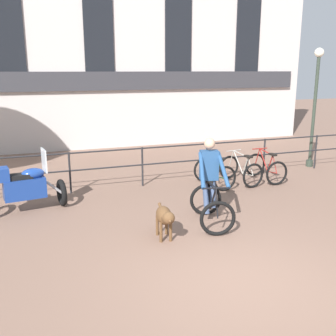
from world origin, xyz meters
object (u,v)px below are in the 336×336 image
object	(u,v)px
street_lamp	(315,101)
parked_bicycle_mid_right	(266,168)
parked_bicycle_mid_left	(241,170)
parked_motorcycle	(24,187)
dog	(165,217)
cyclist_with_bike	(210,186)
parked_bicycle_near_lamp	(214,173)

from	to	relation	value
street_lamp	parked_bicycle_mid_right	bearing A→B (deg)	-157.87
parked_bicycle_mid_left	parked_bicycle_mid_right	size ratio (longest dim) A/B	1.07
parked_motorcycle	parked_bicycle_mid_right	xyz separation A→B (m)	(6.34, 0.35, -0.20)
dog	street_lamp	bearing A→B (deg)	37.34
parked_bicycle_mid_left	street_lamp	distance (m)	3.64
dog	parked_motorcycle	size ratio (longest dim) A/B	0.53
parked_motorcycle	parked_bicycle_mid_left	distance (m)	5.56
cyclist_with_bike	parked_bicycle_mid_left	world-z (taller)	cyclist_with_bike
parked_bicycle_near_lamp	parked_bicycle_mid_right	bearing A→B (deg)	175.43
parked_motorcycle	parked_bicycle_near_lamp	xyz separation A→B (m)	(4.75, 0.35, -0.20)
cyclist_with_bike	parked_bicycle_mid_left	size ratio (longest dim) A/B	1.43
street_lamp	parked_motorcycle	bearing A→B (deg)	-171.56
cyclist_with_bike	parked_motorcycle	bearing A→B (deg)	164.91
parked_bicycle_mid_left	dog	bearing A→B (deg)	33.38
parked_bicycle_mid_right	parked_motorcycle	bearing A→B (deg)	3.01
street_lamp	dog	bearing A→B (deg)	-149.31
cyclist_with_bike	parked_bicycle_near_lamp	bearing A→B (deg)	75.20
dog	parked_bicycle_mid_right	xyz separation A→B (m)	(3.98, 2.79, -0.09)
parked_motorcycle	parked_bicycle_mid_right	distance (m)	6.35
dog	parked_bicycle_mid_right	bearing A→B (deg)	41.65
parked_bicycle_near_lamp	parked_bicycle_mid_left	bearing A→B (deg)	175.43
cyclist_with_bike	parked_bicycle_near_lamp	world-z (taller)	cyclist_with_bike
parked_bicycle_near_lamp	street_lamp	size ratio (longest dim) A/B	0.32
parked_bicycle_near_lamp	parked_motorcycle	bearing A→B (deg)	-0.32
parked_bicycle_mid_right	parked_bicycle_mid_left	bearing A→B (deg)	-0.19
dog	street_lamp	world-z (taller)	street_lamp
cyclist_with_bike	parked_bicycle_mid_right	distance (m)	3.67
parked_bicycle_near_lamp	street_lamp	world-z (taller)	street_lamp
parked_bicycle_near_lamp	parked_bicycle_mid_left	distance (m)	0.80
parked_motorcycle	parked_bicycle_near_lamp	distance (m)	4.76
dog	cyclist_with_bike	bearing A→B (deg)	30.43
parked_motorcycle	parked_bicycle_near_lamp	world-z (taller)	parked_motorcycle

